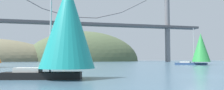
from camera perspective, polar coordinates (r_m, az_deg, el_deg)
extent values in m
plane|color=#426075|center=(23.19, 20.70, -7.37)|extent=(360.00, 360.00, 0.00)
ellipsoid|color=#4C5B3D|center=(155.14, -7.20, -4.11)|extent=(76.80, 44.00, 41.04)
cylinder|color=slate|center=(130.59, 13.83, 5.56)|extent=(2.80, 2.80, 44.10)
cube|color=#47474C|center=(116.19, -7.28, 5.29)|extent=(130.21, 6.00, 1.20)
cylinder|color=slate|center=(118.34, -20.52, 10.53)|extent=(13.69, 0.50, 7.53)
cylinder|color=slate|center=(116.37, -13.92, 7.96)|extent=(13.59, 0.50, 4.03)
cylinder|color=slate|center=(116.77, -7.26, 6.96)|extent=(13.46, 0.50, 0.50)
cylinder|color=slate|center=(119.36, -0.77, 7.57)|extent=(13.59, 0.50, 4.03)
cylinder|color=slate|center=(124.15, 5.38, 9.66)|extent=(13.69, 0.50, 7.53)
cube|color=navy|center=(65.44, 19.37, -4.52)|extent=(7.89, 7.50, 0.57)
cube|color=beige|center=(65.68, 18.07, -4.14)|extent=(3.30, 3.26, 0.36)
cylinder|color=#B2B2B7|center=(65.40, 19.99, -0.08)|extent=(0.14, 0.14, 9.53)
cone|color=green|center=(65.13, 21.58, -0.58)|extent=(6.72, 6.72, 7.69)
cube|color=black|center=(19.27, -17.31, -7.42)|extent=(6.52, 2.89, 0.57)
cube|color=beige|center=(19.57, -20.51, -5.93)|extent=(2.23, 1.62, 0.36)
cylinder|color=#B2B2B7|center=(19.27, -15.26, 4.90)|extent=(0.14, 0.14, 7.72)
cone|color=teal|center=(19.00, -11.16, 5.04)|extent=(5.38, 5.38, 7.17)
sphere|color=gold|center=(55.24, -11.92, -4.85)|extent=(1.10, 1.10, 1.10)
cylinder|color=black|center=(55.23, -11.91, -3.76)|extent=(0.20, 0.20, 1.60)
sphere|color=#F2EA99|center=(55.23, -11.89, -2.80)|extent=(0.24, 0.24, 0.24)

